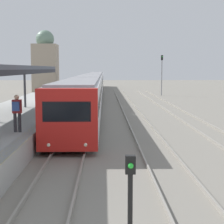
{
  "coord_description": "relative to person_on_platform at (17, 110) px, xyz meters",
  "views": [
    {
      "loc": [
        1.61,
        -4.54,
        3.82
      ],
      "look_at": [
        1.99,
        14.22,
        1.64
      ],
      "focal_mm": 60.0,
      "sensor_mm": 36.0,
      "label": 1
    }
  ],
  "objects": [
    {
      "name": "train_near",
      "position": [
        2.27,
        32.17,
        -0.27
      ],
      "size": [
        2.66,
        65.75,
        3.1
      ],
      "color": "red",
      "rests_on": "ground_plane"
    },
    {
      "name": "person_on_platform",
      "position": [
        0.0,
        0.0,
        0.0
      ],
      "size": [
        0.4,
        0.4,
        1.66
      ],
      "color": "#2D2D33",
      "rests_on": "station_platform"
    },
    {
      "name": "signal_mast_far",
      "position": [
        12.03,
        36.79,
        1.54
      ],
      "size": [
        0.28,
        0.29,
        5.7
      ],
      "color": "gray",
      "rests_on": "ground_plane"
    },
    {
      "name": "signal_post_near",
      "position": [
        4.38,
        -9.47,
        -0.67
      ],
      "size": [
        0.2,
        0.21,
        2.16
      ],
      "color": "black",
      "rests_on": "ground_plane"
    },
    {
      "name": "distant_domed_building",
      "position": [
        -5.89,
        46.1,
        2.73
      ],
      "size": [
        4.0,
        4.0,
        10.1
      ],
      "color": "gray",
      "rests_on": "ground_plane"
    }
  ]
}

